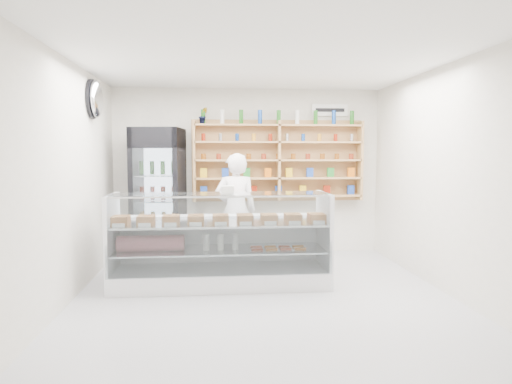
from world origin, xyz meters
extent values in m
plane|color=#A6A5AA|center=(0.00, 0.00, 0.00)|extent=(5.00, 5.00, 0.00)
plane|color=white|center=(0.00, 0.00, 2.80)|extent=(5.00, 5.00, 0.00)
plane|color=silver|center=(0.00, 2.50, 1.40)|extent=(4.50, 0.00, 4.50)
plane|color=silver|center=(0.00, -2.50, 1.40)|extent=(4.50, 0.00, 4.50)
plane|color=silver|center=(-2.25, 0.00, 1.40)|extent=(0.00, 5.00, 5.00)
plane|color=silver|center=(2.25, 0.00, 1.40)|extent=(0.00, 5.00, 5.00)
cube|color=white|center=(-0.50, 0.57, 0.12)|extent=(2.78, 0.79, 0.23)
cube|color=white|center=(-0.50, 0.94, 0.52)|extent=(2.78, 0.05, 0.58)
cube|color=silver|center=(-0.50, 0.57, 0.47)|extent=(2.67, 0.69, 0.02)
cube|color=silver|center=(-0.50, 0.57, 0.81)|extent=(2.72, 0.72, 0.02)
cube|color=silver|center=(-0.50, 0.19, 0.72)|extent=(2.72, 0.11, 0.97)
cube|color=silver|center=(-0.50, 0.53, 1.20)|extent=(2.72, 0.55, 0.01)
imported|color=silver|center=(-0.26, 1.53, 0.86)|extent=(0.64, 0.44, 1.72)
cube|color=black|center=(-1.46, 2.10, 1.06)|extent=(0.85, 0.83, 2.11)
cube|color=#29053D|center=(-1.42, 1.75, 1.95)|extent=(0.74, 0.12, 0.30)
cube|color=silver|center=(-1.42, 1.74, 0.96)|extent=(0.64, 0.09, 1.67)
cube|color=tan|center=(-0.90, 2.34, 1.59)|extent=(0.04, 0.28, 1.33)
cube|color=tan|center=(0.50, 2.34, 1.59)|extent=(0.04, 0.28, 1.33)
cube|color=tan|center=(1.90, 2.34, 1.59)|extent=(0.04, 0.28, 1.33)
cube|color=tan|center=(0.50, 2.34, 1.00)|extent=(2.80, 0.28, 0.03)
cube|color=tan|center=(0.50, 2.34, 1.30)|extent=(2.80, 0.28, 0.03)
cube|color=tan|center=(0.50, 2.34, 1.60)|extent=(2.80, 0.28, 0.03)
cube|color=tan|center=(0.50, 2.34, 1.90)|extent=(2.80, 0.28, 0.03)
cube|color=tan|center=(0.50, 2.34, 2.18)|extent=(2.80, 0.28, 0.03)
imported|color=#1E6626|center=(-0.75, 2.34, 2.33)|extent=(0.18, 0.17, 0.27)
ellipsoid|color=silver|center=(-2.17, 1.20, 2.45)|extent=(0.15, 0.50, 0.50)
cube|color=white|center=(1.40, 2.47, 2.45)|extent=(0.62, 0.03, 0.20)
camera|label=1|loc=(-0.59, -5.25, 1.72)|focal=32.00mm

